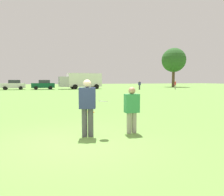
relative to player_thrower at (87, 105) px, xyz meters
name	(u,v)px	position (x,y,z in m)	size (l,w,h in m)	color
ground_plane	(78,142)	(-0.38, -0.49, -0.97)	(195.76, 195.76, 0.00)	#608C3D
player_thrower	(87,105)	(0.00, 0.00, 0.00)	(0.55, 0.42, 1.72)	#4C4C51
player_defender	(132,108)	(1.43, -0.09, -0.14)	(0.48, 0.30, 1.49)	gray
frisbee	(103,101)	(0.44, -0.20, 0.11)	(0.27, 0.27, 0.08)	white
traffic_cone	(91,108)	(1.23, 4.53, -0.74)	(0.32, 0.32, 0.48)	#D8590C
parked_car_center	(14,85)	(-5.73, 36.05, -0.05)	(4.27, 2.35, 1.82)	silver
parked_car_mid_right	(43,85)	(-0.49, 34.97, -0.05)	(4.27, 2.35, 1.82)	#0C4C2D
box_truck	(81,80)	(6.95, 35.29, 0.78)	(8.59, 3.24, 3.18)	white
bystander_sideline_watcher	(175,84)	(23.86, 27.11, -0.03)	(0.46, 0.53, 1.67)	gray
bystander_far_jogger	(140,85)	(16.64, 28.27, -0.04)	(0.36, 0.50, 1.65)	#4C4C51
bystander_field_marshal	(88,85)	(6.68, 28.36, -0.04)	(0.36, 0.50, 1.65)	#1E234C
tree_far_east_pine	(174,60)	(32.91, 39.84, 6.17)	(6.39, 6.39, 10.38)	brown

